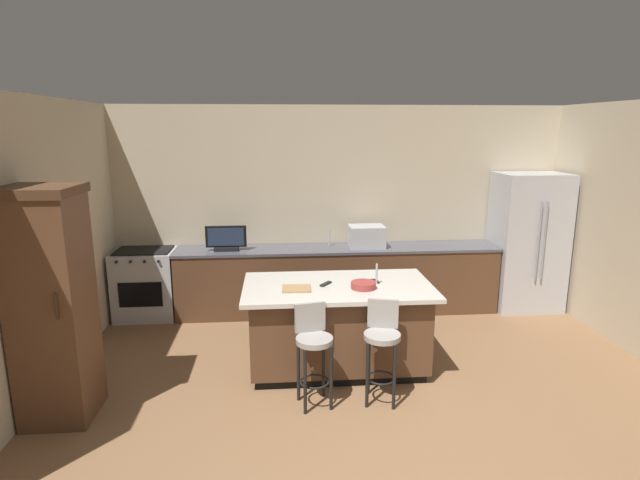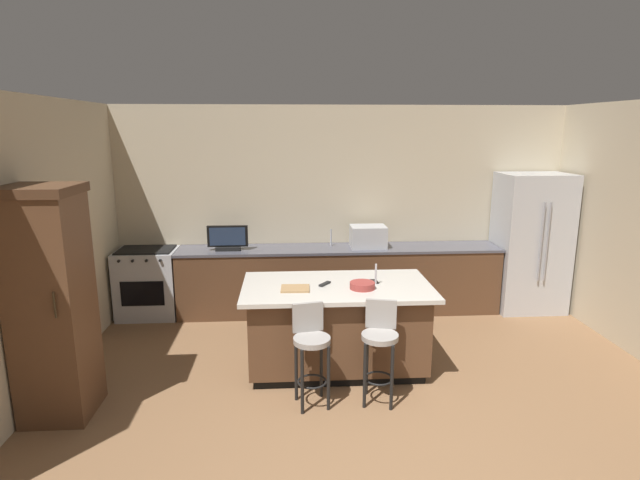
% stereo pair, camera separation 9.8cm
% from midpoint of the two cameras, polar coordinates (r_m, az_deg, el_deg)
% --- Properties ---
extents(wall_back, '(6.75, 0.12, 2.83)m').
position_cam_midpoint_polar(wall_back, '(7.20, 1.84, 3.70)').
color(wall_back, beige).
rests_on(wall_back, ground_plane).
extents(wall_left, '(0.12, 4.43, 2.83)m').
position_cam_midpoint_polar(wall_left, '(5.69, -29.12, -0.30)').
color(wall_left, beige).
rests_on(wall_left, ground_plane).
extents(counter_back, '(4.41, 0.62, 0.92)m').
position_cam_midpoint_polar(counter_back, '(7.04, 1.62, -4.48)').
color(counter_back, brown).
rests_on(counter_back, ground_plane).
extents(kitchen_island, '(1.96, 1.09, 0.93)m').
position_cam_midpoint_polar(kitchen_island, '(5.43, 1.47, -9.65)').
color(kitchen_island, black).
rests_on(kitchen_island, ground_plane).
extents(refrigerator, '(0.92, 0.74, 1.92)m').
position_cam_midpoint_polar(refrigerator, '(7.64, 22.03, -0.19)').
color(refrigerator, '#B7BABF').
rests_on(refrigerator, ground_plane).
extents(range_oven, '(0.79, 0.63, 0.94)m').
position_cam_midpoint_polar(range_oven, '(7.24, -19.42, -4.68)').
color(range_oven, '#B7BABF').
rests_on(range_oven, ground_plane).
extents(cabinet_tower, '(0.60, 0.63, 2.07)m').
position_cam_midpoint_polar(cabinet_tower, '(4.94, -28.51, -6.11)').
color(cabinet_tower, brown).
rests_on(cabinet_tower, ground_plane).
extents(microwave, '(0.48, 0.36, 0.30)m').
position_cam_midpoint_polar(microwave, '(6.94, 4.87, 0.41)').
color(microwave, '#B7BABF').
rests_on(microwave, counter_back).
extents(tv_monitor, '(0.54, 0.16, 0.33)m').
position_cam_midpoint_polar(tv_monitor, '(6.84, -10.96, 0.07)').
color(tv_monitor, black).
rests_on(tv_monitor, counter_back).
extents(sink_faucet_back, '(0.02, 0.02, 0.24)m').
position_cam_midpoint_polar(sink_faucet_back, '(6.98, 0.67, 0.29)').
color(sink_faucet_back, '#B2B2B7').
rests_on(sink_faucet_back, counter_back).
extents(sink_faucet_island, '(0.02, 0.02, 0.22)m').
position_cam_midpoint_polar(sink_faucet_island, '(5.30, 5.88, -3.82)').
color(sink_faucet_island, '#B2B2B7').
rests_on(sink_faucet_island, kitchen_island).
extents(bar_stool_left, '(0.35, 0.36, 0.95)m').
position_cam_midpoint_polar(bar_stool_left, '(4.72, -1.35, -11.95)').
color(bar_stool_left, gray).
rests_on(bar_stool_left, ground_plane).
extents(bar_stool_right, '(0.35, 0.37, 0.96)m').
position_cam_midpoint_polar(bar_stool_right, '(4.81, 6.43, -11.47)').
color(bar_stool_right, gray).
rests_on(bar_stool_right, ground_plane).
extents(fruit_bowl, '(0.26, 0.26, 0.07)m').
position_cam_midpoint_polar(fruit_bowl, '(5.17, 4.38, -5.11)').
color(fruit_bowl, '#993833').
rests_on(fruit_bowl, kitchen_island).
extents(cell_phone, '(0.07, 0.15, 0.01)m').
position_cam_midpoint_polar(cell_phone, '(5.41, 5.72, -4.65)').
color(cell_phone, black).
rests_on(cell_phone, kitchen_island).
extents(tv_remote, '(0.14, 0.16, 0.02)m').
position_cam_midpoint_polar(tv_remote, '(5.27, 0.12, -4.98)').
color(tv_remote, black).
rests_on(tv_remote, kitchen_island).
extents(cutting_board, '(0.30, 0.25, 0.02)m').
position_cam_midpoint_polar(cutting_board, '(5.13, -3.23, -5.50)').
color(cutting_board, '#A87F51').
rests_on(cutting_board, kitchen_island).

